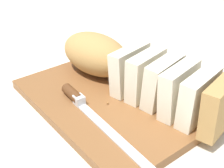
% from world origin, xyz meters
% --- Properties ---
extents(ground_plane, '(3.00, 3.00, 0.00)m').
position_xyz_m(ground_plane, '(0.00, 0.00, 0.00)').
color(ground_plane, silver).
extents(cutting_board, '(0.38, 0.28, 0.02)m').
position_xyz_m(cutting_board, '(0.00, 0.00, 0.01)').
color(cutting_board, brown).
rests_on(cutting_board, ground_plane).
extents(bread_loaf, '(0.41, 0.14, 0.09)m').
position_xyz_m(bread_loaf, '(-0.01, 0.05, 0.06)').
color(bread_loaf, tan).
rests_on(bread_loaf, cutting_board).
extents(bread_knife, '(0.27, 0.04, 0.02)m').
position_xyz_m(bread_knife, '(-0.01, -0.07, 0.03)').
color(bread_knife, silver).
rests_on(bread_knife, cutting_board).
extents(crumb_near_knife, '(0.00, 0.00, 0.00)m').
position_xyz_m(crumb_near_knife, '(0.01, -0.02, 0.02)').
color(crumb_near_knife, '#996633').
rests_on(crumb_near_knife, cutting_board).
extents(crumb_near_loaf, '(0.00, 0.00, 0.00)m').
position_xyz_m(crumb_near_loaf, '(-0.02, 0.03, 0.02)').
color(crumb_near_loaf, '#996633').
rests_on(crumb_near_loaf, cutting_board).
extents(crumb_stray_left, '(0.01, 0.01, 0.01)m').
position_xyz_m(crumb_stray_left, '(-0.03, 0.03, 0.02)').
color(crumb_stray_left, '#996633').
rests_on(crumb_stray_left, cutting_board).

